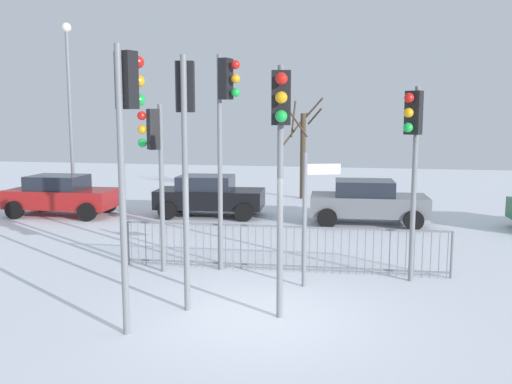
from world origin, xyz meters
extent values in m
plane|color=white|center=(0.00, 0.00, 0.00)|extent=(60.00, 60.00, 0.00)
cylinder|color=slate|center=(-1.34, 0.06, 2.32)|extent=(0.11, 0.11, 4.63)
cube|color=black|center=(-1.37, 0.23, 4.08)|extent=(0.35, 0.27, 0.90)
sphere|color=red|center=(-1.41, 0.47, 4.38)|extent=(0.20, 0.20, 0.20)
sphere|color=orange|center=(-1.41, 0.47, 4.08)|extent=(0.20, 0.20, 0.20)
sphere|color=green|center=(-1.41, 0.47, 3.78)|extent=(0.20, 0.20, 0.20)
cylinder|color=slate|center=(-2.70, 2.42, 1.91)|extent=(0.11, 0.11, 3.83)
cube|color=black|center=(-2.84, 2.32, 3.28)|extent=(0.37, 0.39, 0.90)
sphere|color=red|center=(-3.04, 2.17, 3.58)|extent=(0.20, 0.20, 0.20)
sphere|color=orange|center=(-3.04, 2.17, 3.28)|extent=(0.20, 0.20, 0.20)
sphere|color=green|center=(-3.04, 2.17, 2.98)|extent=(0.20, 0.20, 0.20)
cylinder|color=slate|center=(-1.44, 2.83, 2.47)|extent=(0.11, 0.11, 4.94)
cube|color=black|center=(-1.28, 2.78, 4.39)|extent=(0.30, 0.37, 0.90)
sphere|color=red|center=(-1.04, 2.72, 4.69)|extent=(0.20, 0.20, 0.20)
sphere|color=orange|center=(-1.04, 2.72, 4.39)|extent=(0.20, 0.20, 0.20)
sphere|color=green|center=(-1.04, 2.72, 4.09)|extent=(0.20, 0.20, 0.20)
cylinder|color=slate|center=(2.86, 2.78, 2.09)|extent=(0.11, 0.11, 4.19)
cube|color=black|center=(2.78, 2.63, 3.64)|extent=(0.39, 0.34, 0.90)
sphere|color=red|center=(2.66, 2.41, 3.94)|extent=(0.20, 0.20, 0.20)
sphere|color=orange|center=(2.66, 2.41, 3.64)|extent=(0.20, 0.20, 0.20)
sphere|color=green|center=(2.66, 2.41, 3.34)|extent=(0.20, 0.20, 0.20)
cylinder|color=slate|center=(-1.96, -1.22, 2.34)|extent=(0.11, 0.11, 4.67)
cube|color=black|center=(-1.90, -1.07, 4.12)|extent=(0.38, 0.33, 0.90)
sphere|color=red|center=(-1.79, -0.84, 4.42)|extent=(0.20, 0.20, 0.20)
sphere|color=orange|center=(-1.79, -0.84, 4.12)|extent=(0.20, 0.20, 0.20)
sphere|color=green|center=(-1.79, -0.84, 3.82)|extent=(0.20, 0.20, 0.20)
cylinder|color=slate|center=(0.39, 0.04, 2.21)|extent=(0.11, 0.11, 4.42)
cube|color=black|center=(0.42, -0.13, 3.87)|extent=(0.35, 0.27, 0.90)
sphere|color=red|center=(0.46, -0.37, 4.17)|extent=(0.20, 0.20, 0.20)
sphere|color=orange|center=(0.46, -0.37, 3.87)|extent=(0.20, 0.20, 0.20)
sphere|color=green|center=(0.46, -0.37, 3.57)|extent=(0.20, 0.20, 0.20)
cylinder|color=slate|center=(0.61, 1.92, 1.42)|extent=(0.09, 0.09, 2.83)
cube|color=white|center=(0.99, 2.05, 2.48)|extent=(0.67, 0.25, 0.22)
cube|color=slate|center=(0.00, 2.99, 1.05)|extent=(7.51, 0.36, 0.04)
cube|color=slate|center=(0.00, 2.99, 0.12)|extent=(7.51, 0.36, 0.04)
cylinder|color=slate|center=(-3.67, 2.83, 0.53)|extent=(0.02, 0.02, 1.05)
cylinder|color=slate|center=(-3.49, 2.84, 0.53)|extent=(0.02, 0.02, 1.05)
cylinder|color=slate|center=(-3.31, 2.85, 0.53)|extent=(0.02, 0.02, 1.05)
cylinder|color=slate|center=(-3.13, 2.85, 0.53)|extent=(0.02, 0.02, 1.05)
cylinder|color=slate|center=(-2.95, 2.86, 0.53)|extent=(0.02, 0.02, 1.05)
cylinder|color=slate|center=(-2.78, 2.87, 0.53)|extent=(0.02, 0.02, 1.05)
cylinder|color=slate|center=(-2.60, 2.88, 0.53)|extent=(0.02, 0.02, 1.05)
cylinder|color=slate|center=(-2.42, 2.89, 0.53)|extent=(0.02, 0.02, 1.05)
cylinder|color=slate|center=(-2.24, 2.89, 0.53)|extent=(0.02, 0.02, 1.05)
cylinder|color=slate|center=(-2.06, 2.90, 0.53)|extent=(0.02, 0.02, 1.05)
cylinder|color=slate|center=(-1.88, 2.91, 0.53)|extent=(0.02, 0.02, 1.05)
cylinder|color=slate|center=(-1.70, 2.92, 0.53)|extent=(0.02, 0.02, 1.05)
cylinder|color=slate|center=(-1.52, 2.92, 0.53)|extent=(0.02, 0.02, 1.05)
cylinder|color=slate|center=(-1.35, 2.93, 0.53)|extent=(0.02, 0.02, 1.05)
cylinder|color=slate|center=(-1.17, 2.94, 0.53)|extent=(0.02, 0.02, 1.05)
cylinder|color=slate|center=(-0.99, 2.95, 0.53)|extent=(0.02, 0.02, 1.05)
cylinder|color=slate|center=(-0.81, 2.95, 0.53)|extent=(0.02, 0.02, 1.05)
cylinder|color=slate|center=(-0.63, 2.96, 0.53)|extent=(0.02, 0.02, 1.05)
cylinder|color=slate|center=(-0.45, 2.97, 0.53)|extent=(0.02, 0.02, 1.05)
cylinder|color=slate|center=(-0.27, 2.98, 0.53)|extent=(0.02, 0.02, 1.05)
cylinder|color=slate|center=(-0.09, 2.99, 0.53)|extent=(0.02, 0.02, 1.05)
cylinder|color=slate|center=(0.09, 2.99, 0.53)|extent=(0.02, 0.02, 1.05)
cylinder|color=slate|center=(0.26, 3.00, 0.53)|extent=(0.02, 0.02, 1.05)
cylinder|color=slate|center=(0.44, 3.01, 0.53)|extent=(0.02, 0.02, 1.05)
cylinder|color=slate|center=(0.62, 3.02, 0.53)|extent=(0.02, 0.02, 1.05)
cylinder|color=slate|center=(0.80, 3.02, 0.53)|extent=(0.02, 0.02, 1.05)
cylinder|color=slate|center=(0.98, 3.03, 0.53)|extent=(0.02, 0.02, 1.05)
cylinder|color=slate|center=(1.16, 3.04, 0.53)|extent=(0.02, 0.02, 1.05)
cylinder|color=slate|center=(1.34, 3.05, 0.53)|extent=(0.02, 0.02, 1.05)
cylinder|color=slate|center=(1.52, 3.05, 0.53)|extent=(0.02, 0.02, 1.05)
cylinder|color=slate|center=(1.70, 3.06, 0.53)|extent=(0.02, 0.02, 1.05)
cylinder|color=slate|center=(1.87, 3.07, 0.53)|extent=(0.02, 0.02, 1.05)
cylinder|color=slate|center=(2.05, 3.08, 0.53)|extent=(0.02, 0.02, 1.05)
cylinder|color=slate|center=(2.23, 3.09, 0.53)|extent=(0.02, 0.02, 1.05)
cylinder|color=slate|center=(2.41, 3.09, 0.53)|extent=(0.02, 0.02, 1.05)
cylinder|color=slate|center=(2.59, 3.10, 0.53)|extent=(0.02, 0.02, 1.05)
cylinder|color=slate|center=(2.77, 3.11, 0.53)|extent=(0.02, 0.02, 1.05)
cylinder|color=slate|center=(2.95, 3.12, 0.53)|extent=(0.02, 0.02, 1.05)
cylinder|color=slate|center=(3.13, 3.12, 0.53)|extent=(0.02, 0.02, 1.05)
cylinder|color=slate|center=(3.31, 3.13, 0.53)|extent=(0.02, 0.02, 1.05)
cylinder|color=slate|center=(3.48, 3.14, 0.53)|extent=(0.02, 0.02, 1.05)
cylinder|color=slate|center=(3.66, 3.15, 0.53)|extent=(0.02, 0.02, 1.05)
cylinder|color=slate|center=(-3.76, 2.83, 0.53)|extent=(0.06, 0.06, 1.05)
cylinder|color=slate|center=(3.75, 3.15, 0.53)|extent=(0.06, 0.06, 1.05)
cube|color=black|center=(-3.63, 9.54, 0.65)|extent=(3.92, 1.99, 0.65)
cube|color=#1E232D|center=(-3.78, 9.53, 1.20)|extent=(2.01, 1.64, 0.55)
cylinder|color=black|center=(-2.35, 10.49, 0.32)|extent=(0.66, 0.27, 0.64)
cylinder|color=black|center=(-2.22, 8.79, 0.32)|extent=(0.66, 0.27, 0.64)
cylinder|color=black|center=(-5.05, 10.28, 0.32)|extent=(0.66, 0.27, 0.64)
cylinder|color=black|center=(-4.91, 8.59, 0.32)|extent=(0.66, 0.27, 0.64)
cube|color=slate|center=(1.95, 9.17, 0.65)|extent=(3.90, 1.93, 0.65)
cube|color=#1E232D|center=(1.80, 9.16, 1.20)|extent=(1.99, 1.61, 0.55)
cylinder|color=black|center=(3.24, 10.10, 0.32)|extent=(0.65, 0.26, 0.64)
cylinder|color=black|center=(3.35, 8.40, 0.32)|extent=(0.65, 0.26, 0.64)
cylinder|color=black|center=(0.55, 9.93, 0.32)|extent=(0.65, 0.26, 0.64)
cylinder|color=black|center=(0.65, 8.23, 0.32)|extent=(0.65, 0.26, 0.64)
cube|color=maroon|center=(-8.90, 8.57, 0.65)|extent=(3.87, 1.87, 0.65)
cube|color=#1E232D|center=(-9.05, 8.56, 1.20)|extent=(1.97, 1.58, 0.55)
cylinder|color=black|center=(-7.59, 9.48, 0.32)|extent=(0.65, 0.25, 0.64)
cylinder|color=black|center=(-7.51, 7.78, 0.32)|extent=(0.65, 0.25, 0.64)
cylinder|color=black|center=(-10.29, 9.36, 0.32)|extent=(0.65, 0.25, 0.64)
cylinder|color=black|center=(-10.21, 7.66, 0.32)|extent=(0.65, 0.25, 0.64)
cylinder|color=slate|center=(-9.37, 10.21, 3.39)|extent=(0.14, 0.14, 6.78)
sphere|color=#F2EACC|center=(-9.37, 10.21, 6.89)|extent=(0.36, 0.36, 0.36)
cylinder|color=#473828|center=(-0.88, 14.58, 1.85)|extent=(0.23, 0.23, 3.71)
cylinder|color=#473828|center=(-1.09, 14.12, 3.32)|extent=(1.01, 0.52, 1.25)
cylinder|color=#473828|center=(-1.31, 14.60, 3.47)|extent=(0.13, 0.93, 1.56)
cylinder|color=#473828|center=(-0.42, 14.90, 3.57)|extent=(0.73, 1.01, 0.72)
cylinder|color=#473828|center=(-0.64, 15.14, 3.76)|extent=(1.20, 0.59, 1.26)
cylinder|color=#473828|center=(-1.28, 15.07, 3.02)|extent=(1.07, 0.90, 1.46)
camera|label=1|loc=(1.85, -9.33, 3.55)|focal=38.68mm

